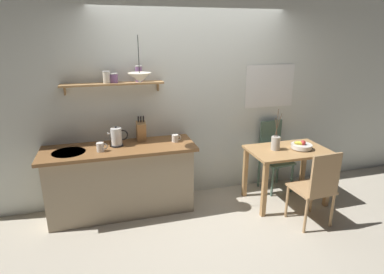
# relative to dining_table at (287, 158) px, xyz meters

# --- Properties ---
(ground_plane) EXTENTS (14.00, 14.00, 0.00)m
(ground_plane) POSITION_rel_dining_table_xyz_m (-1.14, 0.00, -0.62)
(ground_plane) COLOR #BCB29E
(back_wall) EXTENTS (6.80, 0.11, 2.70)m
(back_wall) POSITION_rel_dining_table_xyz_m (-0.93, 0.65, 0.73)
(back_wall) COLOR silver
(back_wall) RESTS_ON ground_plane
(kitchen_counter) EXTENTS (1.83, 0.63, 0.89)m
(kitchen_counter) POSITION_rel_dining_table_xyz_m (-2.14, 0.32, -0.17)
(kitchen_counter) COLOR tan
(kitchen_counter) RESTS_ON ground_plane
(wall_shelf) EXTENTS (1.21, 0.20, 0.33)m
(wall_shelf) POSITION_rel_dining_table_xyz_m (-2.11, 0.49, 1.03)
(wall_shelf) COLOR tan
(dining_table) EXTENTS (1.03, 0.65, 0.75)m
(dining_table) POSITION_rel_dining_table_xyz_m (0.00, 0.00, 0.00)
(dining_table) COLOR tan
(dining_table) RESTS_ON ground_plane
(dining_chair_near) EXTENTS (0.45, 0.44, 0.95)m
(dining_chair_near) POSITION_rel_dining_table_xyz_m (0.00, -0.63, -0.10)
(dining_chair_near) COLOR tan
(dining_chair_near) RESTS_ON ground_plane
(dining_chair_far) EXTENTS (0.44, 0.43, 1.00)m
(dining_chair_far) POSITION_rel_dining_table_xyz_m (0.04, 0.43, -0.08)
(dining_chair_far) COLOR #4C6B5B
(dining_chair_far) RESTS_ON ground_plane
(fruit_bowl) EXTENTS (0.27, 0.27, 0.12)m
(fruit_bowl) POSITION_rel_dining_table_xyz_m (0.17, -0.04, 0.17)
(fruit_bowl) COLOR silver
(fruit_bowl) RESTS_ON dining_table
(twig_vase) EXTENTS (0.11, 0.11, 0.54)m
(twig_vase) POSITION_rel_dining_table_xyz_m (-0.17, 0.03, 0.22)
(twig_vase) COLOR #B7B2A8
(twig_vase) RESTS_ON dining_table
(electric_kettle) EXTENTS (0.24, 0.15, 0.25)m
(electric_kettle) POSITION_rel_dining_table_xyz_m (-2.16, 0.35, 0.38)
(electric_kettle) COLOR black
(electric_kettle) RESTS_ON kitchen_counter
(knife_block) EXTENTS (0.11, 0.17, 0.33)m
(knife_block) POSITION_rel_dining_table_xyz_m (-1.85, 0.46, 0.40)
(knife_block) COLOR tan
(knife_block) RESTS_ON kitchen_counter
(coffee_mug_by_sink) EXTENTS (0.13, 0.09, 0.10)m
(coffee_mug_by_sink) POSITION_rel_dining_table_xyz_m (-2.35, 0.21, 0.32)
(coffee_mug_by_sink) COLOR white
(coffee_mug_by_sink) RESTS_ON kitchen_counter
(coffee_mug_spare) EXTENTS (0.12, 0.08, 0.09)m
(coffee_mug_spare) POSITION_rel_dining_table_xyz_m (-1.44, 0.31, 0.31)
(coffee_mug_spare) COLOR white
(coffee_mug_spare) RESTS_ON kitchen_counter
(pendant_lamp) EXTENTS (0.26, 0.26, 0.51)m
(pendant_lamp) POSITION_rel_dining_table_xyz_m (-1.87, 0.17, 1.10)
(pendant_lamp) COLOR black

